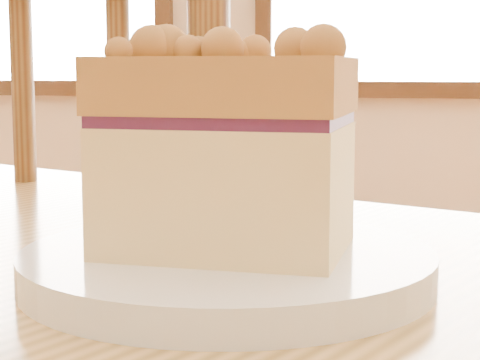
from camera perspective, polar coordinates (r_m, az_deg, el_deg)
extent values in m
cube|color=#3F2411|center=(4.62, -15.24, 6.15)|extent=(1.76, 0.06, 0.08)
cube|color=#3F2411|center=(4.09, 13.35, 6.05)|extent=(1.76, 0.06, 0.08)
cylinder|color=brown|center=(0.77, -2.11, -1.45)|extent=(0.04, 0.04, 0.50)
cylinder|color=brown|center=(0.80, -8.17, -2.00)|extent=(0.02, 0.02, 0.43)
cylinder|color=brown|center=(0.84, -14.46, -1.72)|extent=(0.02, 0.02, 0.43)
cylinder|color=white|center=(0.42, -0.89, -5.94)|extent=(0.21, 0.21, 0.02)
cylinder|color=white|center=(0.42, -0.89, -6.54)|extent=(0.14, 0.14, 0.01)
cube|color=#FFD690|center=(0.42, -0.90, -0.54)|extent=(0.12, 0.09, 0.06)
cube|color=#40122E|center=(0.41, -0.91, 4.23)|extent=(0.12, 0.09, 0.01)
cube|color=#A77134|center=(0.41, -0.91, 6.54)|extent=(0.12, 0.09, 0.03)
sphere|color=#A77134|center=(0.42, -1.96, 8.93)|extent=(0.02, 0.02, 0.02)
sphere|color=#A77134|center=(0.42, 4.52, 8.98)|extent=(0.02, 0.02, 0.02)
sphere|color=#A77134|center=(0.43, 2.96, 8.93)|extent=(0.02, 0.02, 0.02)
sphere|color=#A77134|center=(0.42, -3.94, 9.04)|extent=(0.02, 0.02, 0.02)
sphere|color=#A77134|center=(0.38, -3.48, 9.28)|extent=(0.03, 0.03, 0.03)
sphere|color=#A77134|center=(0.43, 2.14, 9.02)|extent=(0.02, 0.02, 0.02)
sphere|color=#A77134|center=(0.40, -5.64, 8.78)|extent=(0.01, 0.01, 0.01)
sphere|color=#A77134|center=(0.40, -5.68, 8.95)|extent=(0.02, 0.02, 0.02)
sphere|color=#A77134|center=(0.45, -6.30, 8.65)|extent=(0.01, 0.01, 0.01)
sphere|color=#A77134|center=(0.42, -3.70, 8.80)|extent=(0.01, 0.01, 0.01)
sphere|color=#A77134|center=(0.41, -5.01, 9.10)|extent=(0.03, 0.03, 0.03)
sphere|color=#A77134|center=(0.37, 3.66, 9.03)|extent=(0.02, 0.02, 0.02)
sphere|color=#A77134|center=(0.40, 5.59, 9.09)|extent=(0.02, 0.02, 0.02)
sphere|color=#A77134|center=(0.40, 3.21, 8.98)|extent=(0.02, 0.02, 0.02)
sphere|color=#A77134|center=(0.43, -1.84, 9.07)|extent=(0.02, 0.02, 0.02)
sphere|color=#A77134|center=(0.40, -2.12, 8.99)|extent=(0.02, 0.02, 0.02)
sphere|color=#A77134|center=(0.38, -0.97, 9.14)|extent=(0.02, 0.02, 0.02)
sphere|color=#A77134|center=(0.40, 1.42, 9.05)|extent=(0.02, 0.02, 0.02)
sphere|color=#A77134|center=(0.42, 1.75, 8.78)|extent=(0.01, 0.01, 0.01)
sphere|color=#A77134|center=(0.43, -2.33, 8.87)|extent=(0.02, 0.02, 0.02)
sphere|color=#A77134|center=(0.44, -8.81, 3.94)|extent=(0.01, 0.01, 0.01)
sphere|color=#A77134|center=(0.44, -8.46, 5.27)|extent=(0.01, 0.01, 0.01)
sphere|color=#A77134|center=(0.46, -7.48, 5.19)|extent=(0.02, 0.02, 0.02)
sphere|color=#A77134|center=(0.43, -8.92, 4.30)|extent=(0.02, 0.02, 0.02)
sphere|color=#A77134|center=(0.46, -7.32, 5.76)|extent=(0.02, 0.02, 0.02)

